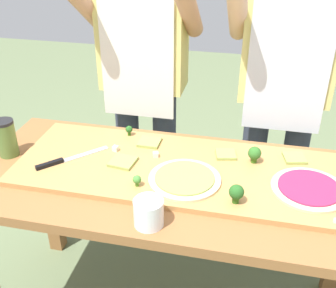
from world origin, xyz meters
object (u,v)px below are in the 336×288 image
at_px(broccoli_floret_front_right, 255,154).
at_px(pizza_slice_near_right, 226,154).
at_px(pizza_slice_near_left, 149,142).
at_px(cook_left, 143,68).
at_px(pizza_slice_far_right, 123,162).
at_px(cheese_crumble_b, 115,148).
at_px(pizza_slice_center, 295,158).
at_px(cheese_crumble_c, 336,221).
at_px(broccoli_floret_back_left, 137,180).
at_px(flour_cup, 149,214).
at_px(sauce_jar, 6,138).
at_px(broccoli_floret_back_right, 129,130).
at_px(broccoli_floret_center_right, 236,193).
at_px(cheese_crumble_a, 156,155).
at_px(chefs_knife, 63,160).
at_px(cook_right, 285,79).
at_px(prep_table, 174,202).
at_px(pizza_whole_beet_magenta, 309,189).
at_px(pizza_whole_pesto_green, 185,179).

bearing_deg(broccoli_floret_front_right, pizza_slice_near_right, 166.97).
relative_size(pizza_slice_near_left, cook_left, 0.05).
height_order(pizza_slice_far_right, cheese_crumble_b, cheese_crumble_b).
relative_size(pizza_slice_center, cheese_crumble_c, 6.62).
xyz_separation_m(pizza_slice_near_left, broccoli_floret_back_left, (0.04, -0.31, 0.02)).
xyz_separation_m(cheese_crumble_b, flour_cup, (0.24, -0.38, 0.01)).
xyz_separation_m(pizza_slice_near_left, sauce_jar, (-0.55, -0.18, 0.05)).
bearing_deg(broccoli_floret_back_right, broccoli_floret_center_right, -37.16).
relative_size(pizza_slice_far_right, cheese_crumble_b, 4.52).
bearing_deg(cheese_crumble_a, broccoli_floret_back_left, -94.69).
bearing_deg(chefs_knife, pizza_slice_near_right, 16.73).
height_order(flour_cup, sauce_jar, sauce_jar).
relative_size(pizza_slice_near_left, cheese_crumble_c, 7.08).
bearing_deg(broccoli_floret_center_right, pizza_slice_near_left, 140.17).
distance_m(pizza_slice_far_right, cook_right, 0.83).
bearing_deg(broccoli_floret_back_left, cheese_crumble_c, -4.39).
xyz_separation_m(prep_table, chefs_knife, (-0.45, -0.02, 0.14)).
relative_size(pizza_slice_center, pizza_slice_near_right, 1.05).
height_order(cheese_crumble_a, cheese_crumble_b, same).
bearing_deg(broccoli_floret_center_right, broccoli_floret_front_right, 79.80).
height_order(broccoli_floret_center_right, cheese_crumble_a, broccoli_floret_center_right).
distance_m(broccoli_floret_back_right, broccoli_floret_back_left, 0.38).
bearing_deg(cook_left, broccoli_floret_front_right, -36.25).
bearing_deg(cheese_crumble_c, broccoli_floret_center_right, 174.16).
bearing_deg(cheese_crumble_c, cook_left, 139.31).
bearing_deg(broccoli_floret_front_right, broccoli_floret_back_right, 169.24).
bearing_deg(cheese_crumble_a, pizza_whole_beet_magenta, -9.64).
distance_m(flour_cup, sauce_jar, 0.74).
bearing_deg(pizza_whole_pesto_green, cheese_crumble_c, -13.38).
height_order(pizza_slice_center, cook_right, cook_right).
relative_size(chefs_knife, broccoli_floret_back_left, 5.39).
distance_m(pizza_slice_far_right, sauce_jar, 0.49).
height_order(chefs_knife, broccoli_floret_back_left, broccoli_floret_back_left).
height_order(sauce_jar, cook_left, cook_left).
relative_size(pizza_whole_beet_magenta, sauce_jar, 1.70).
relative_size(prep_table, cheese_crumble_b, 74.93).
xyz_separation_m(prep_table, cheese_crumble_b, (-0.27, 0.11, 0.15)).
bearing_deg(chefs_knife, broccoli_floret_back_right, 54.09).
height_order(pizza_whole_pesto_green, cheese_crumble_c, pizza_whole_pesto_green).
bearing_deg(cheese_crumble_b, broccoli_floret_front_right, 3.61).
height_order(chefs_knife, cheese_crumble_b, cheese_crumble_b).
xyz_separation_m(prep_table, cook_right, (0.39, 0.56, 0.34)).
relative_size(cheese_crumble_c, flour_cup, 0.13).
xyz_separation_m(pizza_slice_near_right, cheese_crumble_c, (0.38, -0.33, 0.00)).
bearing_deg(pizza_slice_far_right, pizza_slice_near_left, 69.95).
height_order(broccoli_floret_center_right, cook_right, cook_right).
distance_m(broccoli_floret_center_right, cook_right, 0.72).
xyz_separation_m(pizza_slice_far_right, flour_cup, (0.19, -0.30, 0.01)).
bearing_deg(broccoli_floret_back_left, chefs_knife, 164.66).
xyz_separation_m(cheese_crumble_b, sauce_jar, (-0.43, -0.09, 0.05)).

